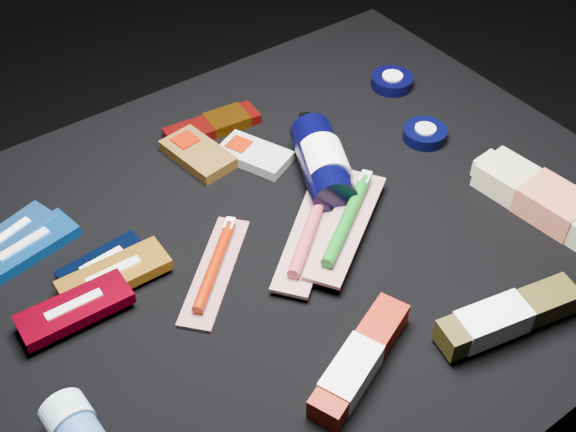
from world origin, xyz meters
TOP-DOWN VIEW (x-y plane):
  - ground at (0.00, 0.00)m, footprint 3.00×3.00m
  - cloth_table at (0.00, 0.00)m, footprint 0.98×0.78m
  - luna_bar_0 at (-0.29, 0.17)m, footprint 0.14×0.08m
  - luna_bar_1 at (-0.29, 0.20)m, footprint 0.13×0.08m
  - luna_bar_2 at (-0.22, 0.09)m, footprint 0.11×0.05m
  - luna_bar_3 at (-0.22, 0.05)m, footprint 0.14×0.05m
  - luna_bar_4 at (-0.28, 0.03)m, footprint 0.13×0.05m
  - clif_bar_0 at (-0.01, 0.21)m, footprint 0.07×0.12m
  - clif_bar_1 at (0.06, 0.16)m, footprint 0.09×0.12m
  - power_bar at (0.05, 0.25)m, footprint 0.15×0.06m
  - lotion_bottle at (0.11, 0.06)m, footprint 0.12×0.20m
  - cream_tin_upper at (0.35, 0.18)m, footprint 0.07×0.07m
  - cream_tin_lower at (0.29, 0.04)m, footprint 0.07×0.07m
  - bodywash_bottle at (0.31, -0.17)m, footprint 0.08×0.20m
  - toothbrush_pack_0 at (-0.10, -0.00)m, footprint 0.17×0.16m
  - toothbrush_pack_1 at (0.03, -0.02)m, footprint 0.19×0.17m
  - toothbrush_pack_2 at (0.07, -0.05)m, footprint 0.20×0.16m
  - toothpaste_carton_red at (-0.06, -0.22)m, footprint 0.17×0.10m
  - toothpaste_carton_green at (0.12, -0.27)m, footprint 0.18×0.08m

SIDE VIEW (x-z plane):
  - ground at x=0.00m, z-range 0.00..0.00m
  - cloth_table at x=0.00m, z-range 0.00..0.40m
  - toothbrush_pack_0 at x=-0.10m, z-range 0.40..0.42m
  - luna_bar_0 at x=-0.29m, z-range 0.40..0.42m
  - power_bar at x=0.05m, z-range 0.40..0.42m
  - clif_bar_1 at x=0.06m, z-range 0.40..0.42m
  - clif_bar_0 at x=-0.01m, z-range 0.40..0.42m
  - cream_tin_lower at x=0.29m, z-range 0.40..0.42m
  - cream_tin_upper at x=0.35m, z-range 0.40..0.42m
  - luna_bar_1 at x=-0.29m, z-range 0.40..0.42m
  - luna_bar_2 at x=-0.22m, z-range 0.40..0.42m
  - toothbrush_pack_1 at x=0.03m, z-range 0.40..0.43m
  - luna_bar_3 at x=-0.22m, z-range 0.41..0.42m
  - toothpaste_carton_red at x=-0.06m, z-range 0.40..0.43m
  - luna_bar_4 at x=-0.28m, z-range 0.41..0.43m
  - bodywash_bottle at x=0.31m, z-range 0.40..0.44m
  - toothpaste_carton_green at x=0.12m, z-range 0.41..0.44m
  - toothbrush_pack_2 at x=0.07m, z-range 0.41..0.43m
  - lotion_bottle at x=0.11m, z-range 0.40..0.46m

